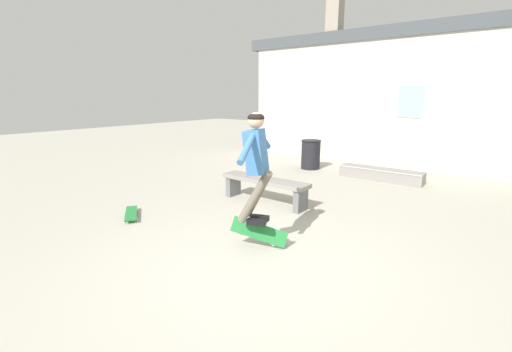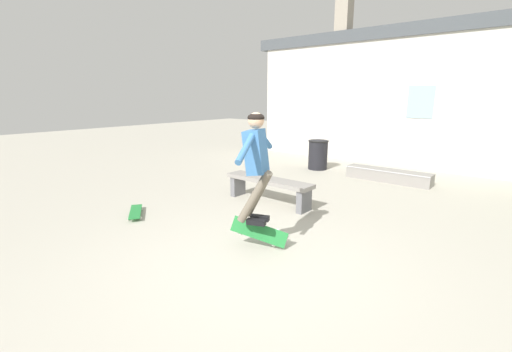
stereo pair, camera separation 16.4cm
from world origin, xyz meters
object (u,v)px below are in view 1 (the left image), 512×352
(park_bench, at_px, (265,185))
(skate_ledge, at_px, (380,174))
(skater, at_px, (256,158))
(skateboard_flipping, at_px, (259,232))
(trash_bin, at_px, (311,154))
(skateboard_resting, at_px, (131,213))

(park_bench, relative_size, skate_ledge, 0.94)
(skater, bearing_deg, skateboard_flipping, 73.13)
(trash_bin, distance_m, skater, 5.76)
(park_bench, xyz_separation_m, skate_ledge, (1.22, 3.33, -0.22))
(skateboard_resting, bearing_deg, skate_ledge, 99.06)
(trash_bin, height_order, skater, skater)
(trash_bin, relative_size, skateboard_flipping, 1.28)
(skater, height_order, skateboard_resting, skater)
(trash_bin, relative_size, skateboard_resting, 1.13)
(skateboard_flipping, bearing_deg, skater, -117.30)
(trash_bin, distance_m, skateboard_resting, 5.65)
(park_bench, bearing_deg, skater, -56.02)
(park_bench, height_order, skater, skater)
(skater, xyz_separation_m, skateboard_flipping, (-0.01, 0.08, -1.07))
(trash_bin, bearing_deg, skateboard_resting, -95.16)
(park_bench, relative_size, skateboard_flipping, 2.92)
(trash_bin, relative_size, skater, 0.57)
(skate_ledge, height_order, skateboard_flipping, skateboard_flipping)
(skateboard_flipping, bearing_deg, park_bench, 92.05)
(trash_bin, xyz_separation_m, skateboard_resting, (-0.51, -5.61, -0.37))
(skate_ledge, xyz_separation_m, trash_bin, (-2.11, 0.16, 0.29))
(skater, bearing_deg, skate_ledge, 67.79)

